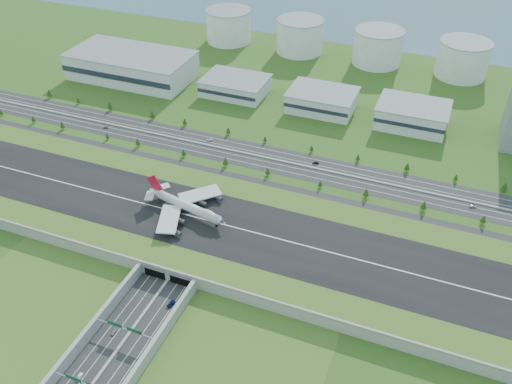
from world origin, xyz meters
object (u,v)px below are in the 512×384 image
at_px(car_0, 114,332).
at_px(car_2, 171,304).
at_px(car_4, 106,127).
at_px(boeing_747, 186,206).
at_px(car_7, 210,140).
at_px(car_6, 473,206).
at_px(fuel_tank_a, 229,26).
at_px(car_5, 316,163).
at_px(car_1, 79,377).

distance_m(car_0, car_2, 34.38).
relative_size(car_0, car_2, 0.74).
bearing_deg(car_4, boeing_747, -140.48).
bearing_deg(car_7, car_0, -7.88).
xyz_separation_m(car_2, car_6, (152.00, 155.64, -0.12)).
xyz_separation_m(car_4, car_7, (91.49, 14.04, 0.02)).
bearing_deg(car_6, car_4, 69.11).
bearing_deg(car_6, boeing_747, 95.12).
height_order(fuel_tank_a, car_5, fuel_tank_a).
height_order(car_1, car_2, car_2).
xyz_separation_m(car_0, car_4, (-129.12, 183.03, -0.03)).
distance_m(car_0, car_7, 200.63).
relative_size(fuel_tank_a, car_0, 11.62).
relative_size(boeing_747, car_2, 11.17).
xyz_separation_m(fuel_tank_a, car_1, (111.84, -434.73, -16.59)).
distance_m(fuel_tank_a, car_5, 267.01).
bearing_deg(car_0, car_5, 73.24).
xyz_separation_m(car_6, car_7, (-208.54, 12.72, 0.04)).
distance_m(fuel_tank_a, car_1, 449.20).
xyz_separation_m(car_1, car_6, (171.14, 214.29, -0.10)).
distance_m(fuel_tank_a, car_4, 223.05).
height_order(fuel_tank_a, car_4, fuel_tank_a).
bearing_deg(car_5, car_4, -107.50).
bearing_deg(car_2, car_6, -129.83).
xyz_separation_m(boeing_747, car_0, (5.92, -97.09, -12.91)).
xyz_separation_m(boeing_747, car_7, (-31.71, 99.98, -12.92)).
bearing_deg(fuel_tank_a, boeing_747, -70.97).
bearing_deg(car_1, car_2, 69.35).
bearing_deg(car_7, car_4, -99.97).
xyz_separation_m(car_0, car_6, (170.91, 184.35, -0.05)).
xyz_separation_m(car_2, car_7, (-56.54, 168.36, -0.09)).
height_order(fuel_tank_a, car_7, fuel_tank_a).
distance_m(car_0, car_5, 203.49).
xyz_separation_m(car_1, car_4, (-128.89, 212.97, -0.09)).
bearing_deg(car_1, car_5, 73.98).
bearing_deg(car_5, car_2, -33.41).
relative_size(car_5, car_7, 0.97).
distance_m(car_6, car_7, 208.93).
distance_m(boeing_747, car_7, 105.68).
relative_size(car_0, car_7, 0.87).
relative_size(car_2, car_7, 1.17).
relative_size(car_2, car_6, 1.18).
bearing_deg(fuel_tank_a, car_0, -74.52).
bearing_deg(car_0, car_7, 99.39).
xyz_separation_m(car_2, car_4, (-148.03, 154.32, -0.11)).
bearing_deg(car_1, car_7, 96.78).
bearing_deg(boeing_747, car_7, 119.82).
height_order(car_2, car_4, car_2).
distance_m(car_1, car_7, 230.07).
xyz_separation_m(fuel_tank_a, car_2, (130.98, -376.09, -16.57)).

